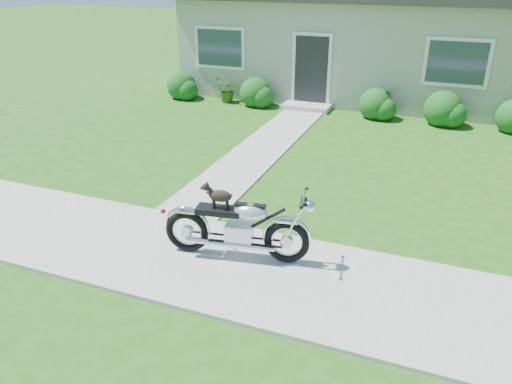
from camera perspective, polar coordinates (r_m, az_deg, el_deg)
ground at (r=7.33m, az=-1.97°, el=-8.55°), size 80.00×80.00×0.00m
sidewalk at (r=7.32m, az=-1.98°, el=-8.42°), size 24.00×2.20×0.04m
walkway at (r=12.01m, az=0.92°, el=5.23°), size 1.20×8.00×0.03m
house at (r=17.87m, az=14.14°, el=18.01°), size 12.60×7.03×4.50m
shrub_row at (r=14.81m, az=10.44°, el=10.16°), size 10.74×1.00×1.00m
potted_plant_left at (r=16.04m, az=-3.46°, el=11.56°), size 0.93×0.91×0.78m
potted_plant_right at (r=14.70m, az=14.51°, el=9.73°), size 0.66×0.66×0.84m
motorcycle_with_dog at (r=7.24m, az=-1.99°, el=-3.97°), size 2.21×0.71×1.14m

